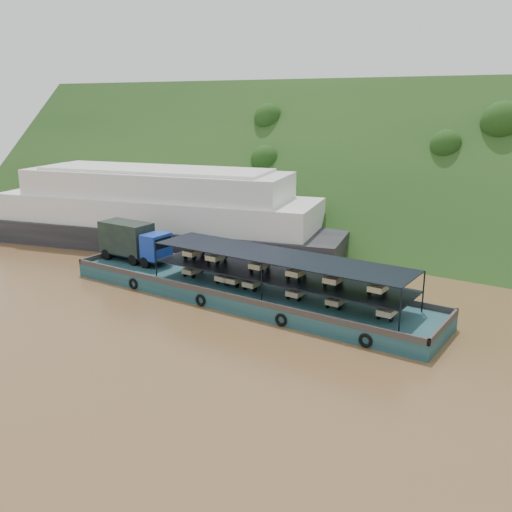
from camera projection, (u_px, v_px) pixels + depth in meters
The scene contains 4 objects.
ground at pixel (256, 303), 49.38m from camera, with size 160.00×160.00×0.00m, color brown.
hillside at pixel (402, 227), 78.20m from camera, with size 140.00×28.00×28.00m, color #183513.
cargo_barge at pixel (227, 281), 50.96m from camera, with size 35.00×7.18×5.11m.
passenger_ferry at pixel (157, 212), 68.25m from camera, with size 46.92×22.58×9.22m.
Camera 1 is at (25.87, -38.63, 17.10)m, focal length 40.00 mm.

